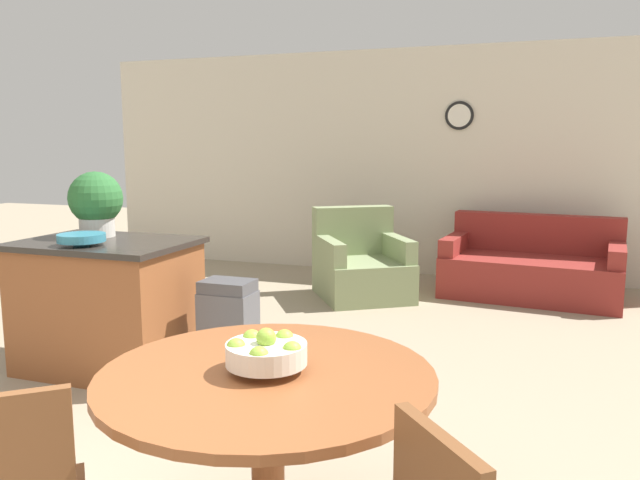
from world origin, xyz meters
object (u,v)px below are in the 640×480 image
object	(u,v)px
kitchen_island	(108,305)
trash_bin	(229,330)
dining_table	(267,418)
teal_bowl	(82,238)
fruit_bowl	(266,352)
couch	(532,269)
armchair	(361,268)
potted_plant	(96,202)

from	to	relation	value
kitchen_island	trash_bin	distance (m)	0.90
dining_table	teal_bowl	bearing A→B (deg)	144.84
fruit_bowl	couch	distance (m)	4.92
armchair	fruit_bowl	bearing A→B (deg)	-112.45
dining_table	potted_plant	size ratio (longest dim) A/B	2.58
kitchen_island	teal_bowl	xyz separation A→B (m)	(-0.01, -0.22, 0.50)
potted_plant	dining_table	bearing A→B (deg)	-39.38
teal_bowl	potted_plant	bearing A→B (deg)	114.26
teal_bowl	armchair	bearing A→B (deg)	68.47
kitchen_island	couch	world-z (taller)	kitchen_island
fruit_bowl	teal_bowl	bearing A→B (deg)	144.82
potted_plant	couch	distance (m)	4.36
dining_table	fruit_bowl	distance (m)	0.25
kitchen_island	potted_plant	xyz separation A→B (m)	(-0.17, 0.14, 0.71)
potted_plant	kitchen_island	bearing A→B (deg)	-39.78
teal_bowl	kitchen_island	bearing A→B (deg)	87.68
dining_table	trash_bin	distance (m)	2.00
kitchen_island	couch	size ratio (longest dim) A/B	0.64
potted_plant	fruit_bowl	bearing A→B (deg)	-39.40
dining_table	couch	distance (m)	4.90
fruit_bowl	armchair	distance (m)	4.32
fruit_bowl	trash_bin	bearing A→B (deg)	121.68
fruit_bowl	kitchen_island	world-z (taller)	fruit_bowl
teal_bowl	trash_bin	xyz separation A→B (m)	(0.90, 0.32, -0.63)
fruit_bowl	couch	size ratio (longest dim) A/B	0.16
kitchen_island	armchair	size ratio (longest dim) A/B	0.94
potted_plant	armchair	size ratio (longest dim) A/B	0.38
dining_table	fruit_bowl	world-z (taller)	fruit_bowl
dining_table	armchair	distance (m)	4.30
couch	armchair	world-z (taller)	armchair
trash_bin	couch	xyz separation A→B (m)	(1.90, 3.12, -0.05)
kitchen_island	teal_bowl	world-z (taller)	teal_bowl
teal_bowl	armchair	world-z (taller)	teal_bowl
kitchen_island	couch	bearing A→B (deg)	49.18
fruit_bowl	armchair	xyz separation A→B (m)	(-0.82, 4.21, -0.54)
potted_plant	armchair	xyz separation A→B (m)	(1.28, 2.48, -0.86)
potted_plant	armchair	distance (m)	2.92
potted_plant	armchair	world-z (taller)	potted_plant
dining_table	fruit_bowl	xyz separation A→B (m)	(-0.00, -0.00, 0.25)
dining_table	couch	xyz separation A→B (m)	(0.86, 4.81, -0.31)
couch	armchair	distance (m)	1.78
couch	potted_plant	bearing A→B (deg)	-127.89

